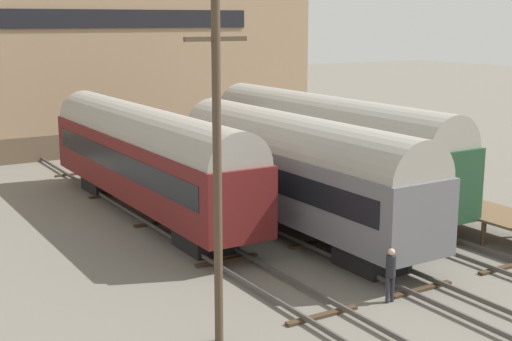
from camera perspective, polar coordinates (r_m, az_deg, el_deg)
ground_plane at (r=26.91m, az=8.60°, el=-7.48°), size 200.00×200.00×0.00m
track_left at (r=24.54m, az=1.08°, el=-8.94°), size 2.60×60.00×0.26m
track_middle at (r=26.86m, az=8.61°, el=-7.20°), size 2.60×60.00×0.26m
track_right at (r=29.59m, az=14.80°, el=-5.66°), size 2.60×60.00×0.26m
train_car_maroon at (r=32.85m, az=-8.82°, el=1.31°), size 2.88×17.69×5.09m
train_car_green at (r=34.65m, az=5.63°, el=2.19°), size 2.97×16.88×5.35m
train_car_grey at (r=29.59m, az=3.18°, el=0.24°), size 2.99×15.13×5.11m
station_platform at (r=30.80m, az=19.19°, el=-3.55°), size 2.57×15.80×1.09m
person_worker at (r=23.30m, az=10.73°, el=-7.82°), size 0.32×0.32×1.81m
utility_pole at (r=19.09m, az=-3.12°, el=-0.01°), size 1.80×0.24×9.56m
warehouse_building at (r=53.24m, az=-17.33°, el=10.63°), size 38.33×12.51×16.29m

